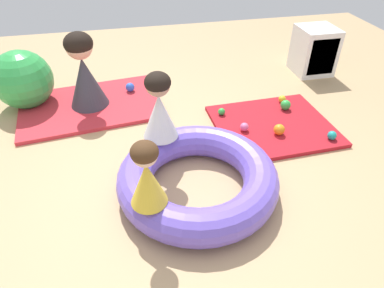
% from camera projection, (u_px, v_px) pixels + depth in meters
% --- Properties ---
extents(ground_plane, '(8.00, 8.00, 0.00)m').
position_uv_depth(ground_plane, '(179.00, 193.00, 2.63)').
color(ground_plane, tan).
extents(gym_mat_center_rear, '(1.14, 1.00, 0.04)m').
position_uv_depth(gym_mat_center_rear, '(273.00, 126.00, 3.35)').
color(gym_mat_center_rear, '#B21923').
rests_on(gym_mat_center_rear, ground).
extents(gym_mat_near_left, '(1.55, 1.14, 0.04)m').
position_uv_depth(gym_mat_near_left, '(91.00, 106.00, 3.65)').
color(gym_mat_near_left, red).
rests_on(gym_mat_near_left, ground).
extents(inflatable_cushion, '(1.22, 1.22, 0.26)m').
position_uv_depth(inflatable_cushion, '(198.00, 178.00, 2.58)').
color(inflatable_cushion, '#7056D1').
rests_on(inflatable_cushion, ground).
extents(child_in_white, '(0.37, 0.37, 0.56)m').
position_uv_depth(child_in_white, '(159.00, 107.00, 2.64)').
color(child_in_white, white).
rests_on(child_in_white, inflatable_cushion).
extents(child_in_yellow, '(0.32, 0.32, 0.47)m').
position_uv_depth(child_in_yellow, '(147.00, 175.00, 2.07)').
color(child_in_yellow, yellow).
rests_on(child_in_yellow, inflatable_cushion).
extents(adult_seated, '(0.47, 0.47, 0.77)m').
position_uv_depth(adult_seated, '(84.00, 71.00, 3.41)').
color(adult_seated, '#383842').
rests_on(adult_seated, gym_mat_near_left).
extents(play_ball_green, '(0.07, 0.07, 0.07)m').
position_uv_depth(play_ball_green, '(222.00, 112.00, 3.45)').
color(play_ball_green, green).
rests_on(play_ball_green, gym_mat_center_rear).
extents(play_ball_teal, '(0.08, 0.08, 0.08)m').
position_uv_depth(play_ball_teal, '(332.00, 135.00, 3.11)').
color(play_ball_teal, teal).
rests_on(play_ball_teal, gym_mat_center_rear).
extents(play_ball_pink, '(0.08, 0.08, 0.08)m').
position_uv_depth(play_ball_pink, '(244.00, 127.00, 3.22)').
color(play_ball_pink, pink).
rests_on(play_ball_pink, gym_mat_center_rear).
extents(play_ball_blue, '(0.10, 0.10, 0.10)m').
position_uv_depth(play_ball_blue, '(130.00, 87.00, 3.84)').
color(play_ball_blue, blue).
rests_on(play_ball_blue, gym_mat_near_left).
extents(play_ball_yellow, '(0.08, 0.08, 0.08)m').
position_uv_depth(play_ball_yellow, '(282.00, 99.00, 3.65)').
color(play_ball_yellow, yellow).
rests_on(play_ball_yellow, gym_mat_center_rear).
extents(play_ball_red, '(0.06, 0.06, 0.06)m').
position_uv_depth(play_ball_red, '(43.00, 95.00, 3.74)').
color(play_ball_red, red).
rests_on(play_ball_red, gym_mat_near_left).
extents(play_ball_orange, '(0.10, 0.10, 0.10)m').
position_uv_depth(play_ball_orange, '(279.00, 130.00, 3.16)').
color(play_ball_orange, orange).
rests_on(play_ball_orange, gym_mat_center_rear).
extents(play_ball_green_second, '(0.10, 0.10, 0.10)m').
position_uv_depth(play_ball_green_second, '(286.00, 105.00, 3.52)').
color(play_ball_green_second, green).
rests_on(play_ball_green_second, gym_mat_center_rear).
extents(exercise_ball_large, '(0.61, 0.61, 0.61)m').
position_uv_depth(exercise_ball_large, '(23.00, 80.00, 3.52)').
color(exercise_ball_large, green).
rests_on(exercise_ball_large, ground).
extents(storage_cube, '(0.44, 0.44, 0.56)m').
position_uv_depth(storage_cube, '(315.00, 51.00, 4.19)').
color(storage_cube, white).
rests_on(storage_cube, ground).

